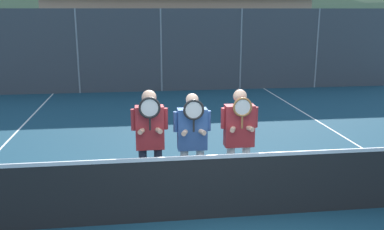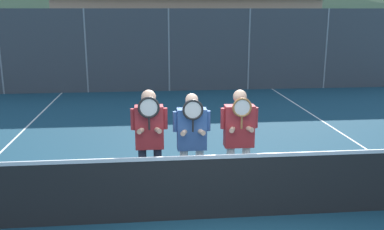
# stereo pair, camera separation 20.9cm
# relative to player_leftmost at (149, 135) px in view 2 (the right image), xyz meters

# --- Properties ---
(ground_plane) EXTENTS (120.00, 120.00, 0.00)m
(ground_plane) POSITION_rel_player_leftmost_xyz_m (0.77, -0.78, -1.08)
(ground_plane) COLOR navy
(hill_distant) EXTENTS (99.09, 55.05, 19.27)m
(hill_distant) POSITION_rel_player_leftmost_xyz_m (0.77, 58.77, -1.08)
(hill_distant) COLOR #5B7551
(hill_distant) RESTS_ON ground_plane
(clubhouse_building) EXTENTS (13.32, 5.50, 3.87)m
(clubhouse_building) POSITION_rel_player_leftmost_xyz_m (1.99, 16.53, 0.88)
(clubhouse_building) COLOR tan
(clubhouse_building) RESTS_ON ground_plane
(fence_back) EXTENTS (18.21, 0.06, 3.04)m
(fence_back) POSITION_rel_player_leftmost_xyz_m (0.77, 9.48, 0.44)
(fence_back) COLOR gray
(fence_back) RESTS_ON ground_plane
(tennis_net) EXTENTS (10.72, 0.09, 1.09)m
(tennis_net) POSITION_rel_player_leftmost_xyz_m (0.77, -0.78, -0.57)
(tennis_net) COLOR gray
(tennis_net) RESTS_ON ground_plane
(court_line_right_sideline) EXTENTS (0.05, 16.00, 0.01)m
(court_line_right_sideline) POSITION_rel_player_leftmost_xyz_m (4.75, 2.22, -1.08)
(court_line_right_sideline) COLOR white
(court_line_right_sideline) RESTS_ON ground_plane
(player_leftmost) EXTENTS (0.58, 0.34, 1.80)m
(player_leftmost) POSITION_rel_player_leftmost_xyz_m (0.00, 0.00, 0.00)
(player_leftmost) COLOR #232838
(player_leftmost) RESTS_ON ground_plane
(player_center_left) EXTENTS (0.60, 0.34, 1.73)m
(player_center_left) POSITION_rel_player_leftmost_xyz_m (0.67, -0.02, -0.05)
(player_center_left) COLOR white
(player_center_left) RESTS_ON ground_plane
(player_center_right) EXTENTS (0.60, 0.34, 1.78)m
(player_center_right) POSITION_rel_player_leftmost_xyz_m (1.43, -0.03, -0.02)
(player_center_right) COLOR white
(player_center_right) RESTS_ON ground_plane
(car_far_left) EXTENTS (4.20, 1.97, 1.71)m
(car_far_left) POSITION_rel_player_leftmost_xyz_m (-4.62, 11.92, -0.20)
(car_far_left) COLOR #B2B7BC
(car_far_left) RESTS_ON ground_plane
(car_left_of_center) EXTENTS (4.33, 2.02, 1.90)m
(car_left_of_center) POSITION_rel_player_leftmost_xyz_m (0.33, 11.86, -0.13)
(car_left_of_center) COLOR black
(car_left_of_center) RESTS_ON ground_plane
(car_center) EXTENTS (4.02, 1.92, 1.70)m
(car_center) POSITION_rel_player_leftmost_xyz_m (5.18, 12.04, -0.21)
(car_center) COLOR #285638
(car_center) RESTS_ON ground_plane
(car_right_of_center) EXTENTS (4.61, 2.03, 1.71)m
(car_right_of_center) POSITION_rel_player_leftmost_xyz_m (10.18, 11.99, -0.20)
(car_right_of_center) COLOR black
(car_right_of_center) RESTS_ON ground_plane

